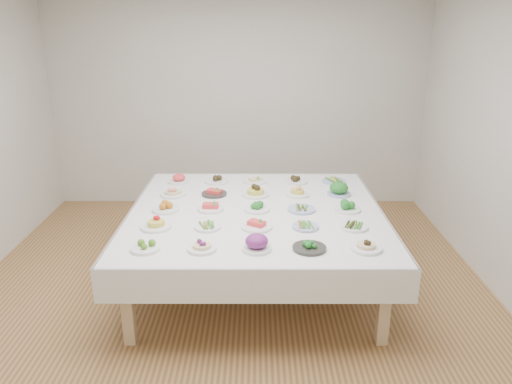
{
  "coord_description": "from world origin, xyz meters",
  "views": [
    {
      "loc": [
        0.25,
        -4.19,
        2.45
      ],
      "look_at": [
        0.25,
        0.35,
        0.88
      ],
      "focal_mm": 35.0,
      "sensor_mm": 36.0,
      "label": 1
    }
  ],
  "objects_px": {
    "dish_12": "(257,206)",
    "dish_24": "(334,180)",
    "display_table": "(256,216)",
    "dish_0": "(145,245)"
  },
  "relations": [
    {
      "from": "dish_0",
      "to": "dish_12",
      "type": "xyz_separation_m",
      "value": [
        0.87,
        0.85,
        0.0
      ]
    },
    {
      "from": "display_table",
      "to": "dish_12",
      "type": "distance_m",
      "value": 0.11
    },
    {
      "from": "display_table",
      "to": "dish_0",
      "type": "bearing_deg",
      "value": -135.12
    },
    {
      "from": "dish_24",
      "to": "display_table",
      "type": "bearing_deg",
      "value": -135.29
    },
    {
      "from": "dish_24",
      "to": "dish_12",
      "type": "bearing_deg",
      "value": -134.69
    },
    {
      "from": "display_table",
      "to": "dish_0",
      "type": "distance_m",
      "value": 1.22
    },
    {
      "from": "display_table",
      "to": "dish_12",
      "type": "xyz_separation_m",
      "value": [
        0.01,
        -0.01,
        0.11
      ]
    },
    {
      "from": "dish_12",
      "to": "dish_24",
      "type": "distance_m",
      "value": 1.21
    },
    {
      "from": "display_table",
      "to": "dish_24",
      "type": "relative_size",
      "value": 8.84
    },
    {
      "from": "dish_12",
      "to": "dish_24",
      "type": "relative_size",
      "value": 0.87
    }
  ]
}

